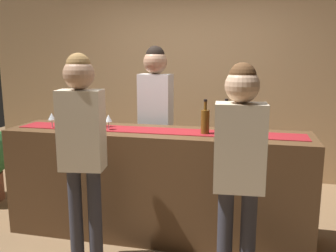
{
  "coord_description": "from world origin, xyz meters",
  "views": [
    {
      "loc": [
        0.83,
        -3.08,
        1.66
      ],
      "look_at": [
        0.11,
        0.0,
        1.05
      ],
      "focal_mm": 38.49,
      "sensor_mm": 36.0,
      "label": 1
    }
  ],
  "objects_px": {
    "customer_sipping": "(239,157)",
    "customer_browsing": "(82,137)",
    "wine_glass_mid_counter": "(52,117)",
    "wine_bottle_clear": "(98,116)",
    "bartender": "(156,110)",
    "wine_bottle_amber": "(205,121)",
    "wine_bottle_green": "(226,120)",
    "wine_glass_near_customer": "(109,119)"
  },
  "relations": [
    {
      "from": "wine_bottle_amber",
      "to": "wine_glass_mid_counter",
      "type": "xyz_separation_m",
      "value": [
        -1.43,
        -0.05,
        -0.01
      ]
    },
    {
      "from": "bartender",
      "to": "customer_sipping",
      "type": "distance_m",
      "value": 1.57
    },
    {
      "from": "wine_bottle_clear",
      "to": "bartender",
      "type": "distance_m",
      "value": 0.69
    },
    {
      "from": "customer_sipping",
      "to": "wine_bottle_amber",
      "type": "bearing_deg",
      "value": 111.94
    },
    {
      "from": "wine_bottle_clear",
      "to": "customer_sipping",
      "type": "distance_m",
      "value": 1.53
    },
    {
      "from": "wine_bottle_green",
      "to": "customer_browsing",
      "type": "xyz_separation_m",
      "value": [
        -1.06,
        -0.62,
        -0.07
      ]
    },
    {
      "from": "wine_glass_near_customer",
      "to": "wine_glass_mid_counter",
      "type": "height_order",
      "value": "same"
    },
    {
      "from": "wine_bottle_green",
      "to": "wine_glass_near_customer",
      "type": "distance_m",
      "value": 1.06
    },
    {
      "from": "wine_glass_near_customer",
      "to": "wine_bottle_green",
      "type": "bearing_deg",
      "value": 5.72
    },
    {
      "from": "wine_bottle_amber",
      "to": "wine_glass_near_customer",
      "type": "xyz_separation_m",
      "value": [
        -0.88,
        -0.02,
        -0.01
      ]
    },
    {
      "from": "wine_bottle_green",
      "to": "wine_glass_near_customer",
      "type": "height_order",
      "value": "wine_bottle_green"
    },
    {
      "from": "wine_glass_mid_counter",
      "to": "customer_sipping",
      "type": "relative_size",
      "value": 0.09
    },
    {
      "from": "customer_browsing",
      "to": "wine_bottle_amber",
      "type": "bearing_deg",
      "value": 22.94
    },
    {
      "from": "wine_glass_near_customer",
      "to": "customer_browsing",
      "type": "xyz_separation_m",
      "value": [
        -0.01,
        -0.51,
        -0.06
      ]
    },
    {
      "from": "wine_glass_mid_counter",
      "to": "customer_browsing",
      "type": "distance_m",
      "value": 0.73
    },
    {
      "from": "wine_bottle_clear",
      "to": "wine_glass_near_customer",
      "type": "height_order",
      "value": "wine_bottle_clear"
    },
    {
      "from": "wine_glass_mid_counter",
      "to": "wine_bottle_amber",
      "type": "bearing_deg",
      "value": 2.13
    },
    {
      "from": "wine_bottle_clear",
      "to": "wine_glass_near_customer",
      "type": "xyz_separation_m",
      "value": [
        0.15,
        -0.09,
        -0.01
      ]
    },
    {
      "from": "customer_sipping",
      "to": "customer_browsing",
      "type": "xyz_separation_m",
      "value": [
        -1.21,
        0.11,
        0.05
      ]
    },
    {
      "from": "wine_bottle_amber",
      "to": "customer_browsing",
      "type": "bearing_deg",
      "value": -149.12
    },
    {
      "from": "wine_bottle_amber",
      "to": "wine_glass_near_customer",
      "type": "relative_size",
      "value": 2.1
    },
    {
      "from": "wine_bottle_amber",
      "to": "wine_glass_mid_counter",
      "type": "distance_m",
      "value": 1.43
    },
    {
      "from": "wine_glass_near_customer",
      "to": "customer_sipping",
      "type": "height_order",
      "value": "customer_sipping"
    },
    {
      "from": "wine_bottle_amber",
      "to": "customer_sipping",
      "type": "bearing_deg",
      "value": -63.71
    },
    {
      "from": "bartender",
      "to": "customer_browsing",
      "type": "relative_size",
      "value": 1.05
    },
    {
      "from": "bartender",
      "to": "customer_browsing",
      "type": "height_order",
      "value": "bartender"
    },
    {
      "from": "wine_bottle_amber",
      "to": "wine_glass_mid_counter",
      "type": "bearing_deg",
      "value": -177.87
    },
    {
      "from": "bartender",
      "to": "wine_glass_mid_counter",
      "type": "bearing_deg",
      "value": 43.36
    },
    {
      "from": "wine_glass_mid_counter",
      "to": "customer_sipping",
      "type": "bearing_deg",
      "value": -18.62
    },
    {
      "from": "wine_bottle_clear",
      "to": "customer_browsing",
      "type": "height_order",
      "value": "customer_browsing"
    },
    {
      "from": "wine_bottle_green",
      "to": "wine_bottle_amber",
      "type": "height_order",
      "value": "same"
    },
    {
      "from": "wine_bottle_clear",
      "to": "customer_sipping",
      "type": "bearing_deg",
      "value": -28.01
    },
    {
      "from": "wine_bottle_green",
      "to": "customer_sipping",
      "type": "height_order",
      "value": "customer_sipping"
    },
    {
      "from": "bartender",
      "to": "customer_browsing",
      "type": "bearing_deg",
      "value": 80.33
    },
    {
      "from": "wine_bottle_amber",
      "to": "wine_bottle_green",
      "type": "bearing_deg",
      "value": 25.27
    },
    {
      "from": "customer_sipping",
      "to": "customer_browsing",
      "type": "bearing_deg",
      "value": 170.49
    },
    {
      "from": "wine_glass_near_customer",
      "to": "wine_glass_mid_counter",
      "type": "relative_size",
      "value": 1.0
    },
    {
      "from": "customer_sipping",
      "to": "customer_browsing",
      "type": "height_order",
      "value": "customer_browsing"
    },
    {
      "from": "wine_bottle_green",
      "to": "wine_glass_mid_counter",
      "type": "distance_m",
      "value": 1.61
    },
    {
      "from": "bartender",
      "to": "wine_bottle_green",
      "type": "bearing_deg",
      "value": 149.68
    },
    {
      "from": "wine_glass_mid_counter",
      "to": "customer_sipping",
      "type": "height_order",
      "value": "customer_sipping"
    },
    {
      "from": "wine_bottle_amber",
      "to": "bartender",
      "type": "distance_m",
      "value": 0.87
    }
  ]
}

